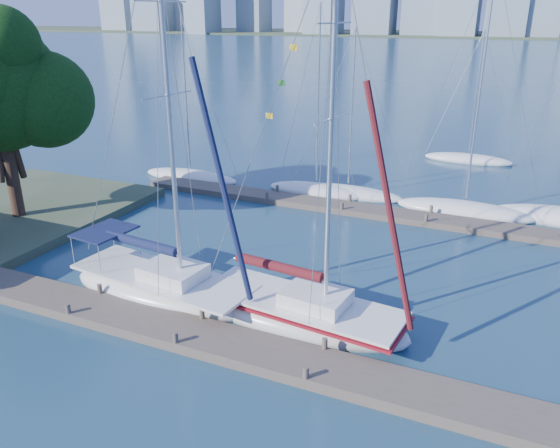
% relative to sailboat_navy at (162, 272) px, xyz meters
% --- Properties ---
extents(ground, '(700.00, 700.00, 0.00)m').
position_rel_sailboat_navy_xyz_m(ground, '(2.79, -2.29, -1.19)').
color(ground, '#18354D').
rests_on(ground, ground).
extents(near_dock, '(26.00, 2.00, 0.40)m').
position_rel_sailboat_navy_xyz_m(near_dock, '(2.79, -2.29, -0.99)').
color(near_dock, '#4F443A').
rests_on(near_dock, ground).
extents(far_dock, '(30.00, 1.80, 0.36)m').
position_rel_sailboat_navy_xyz_m(far_dock, '(4.79, 13.71, -1.01)').
color(far_dock, '#4F443A').
rests_on(far_dock, ground).
extents(far_shore, '(800.00, 100.00, 1.50)m').
position_rel_sailboat_navy_xyz_m(far_shore, '(2.79, 317.71, -1.19)').
color(far_shore, '#38472D').
rests_on(far_shore, ground).
extents(sailboat_navy, '(9.19, 3.89, 15.43)m').
position_rel_sailboat_navy_xyz_m(sailboat_navy, '(0.00, 0.00, 0.00)').
color(sailboat_navy, white).
rests_on(sailboat_navy, ground).
extents(sailboat_maroon, '(8.86, 3.69, 14.56)m').
position_rel_sailboat_navy_xyz_m(sailboat_maroon, '(6.20, 0.40, -0.06)').
color(sailboat_maroon, white).
rests_on(sailboat_maroon, ground).
extents(bg_boat_0, '(7.60, 2.11, 11.66)m').
position_rel_sailboat_navy_xyz_m(bg_boat_0, '(-8.66, 15.60, -0.96)').
color(bg_boat_0, white).
rests_on(bg_boat_0, ground).
extents(bg_boat_1, '(7.03, 4.59, 12.35)m').
position_rel_sailboat_navy_xyz_m(bg_boat_1, '(0.94, 16.07, -0.94)').
color(bg_boat_1, white).
rests_on(bg_boat_1, ground).
extents(bg_boat_2, '(7.69, 4.49, 10.90)m').
position_rel_sailboat_navy_xyz_m(bg_boat_2, '(3.01, 16.63, -0.97)').
color(bg_boat_2, white).
rests_on(bg_boat_2, ground).
extents(bg_boat_3, '(8.36, 3.13, 14.52)m').
position_rel_sailboat_navy_xyz_m(bg_boat_3, '(10.54, 16.06, -0.92)').
color(bg_boat_3, white).
rests_on(bg_boat_3, ground).
extents(bg_boat_7, '(7.21, 4.47, 10.56)m').
position_rel_sailboat_navy_xyz_m(bg_boat_7, '(9.35, 29.15, -0.97)').
color(bg_boat_7, white).
rests_on(bg_boat_7, ground).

